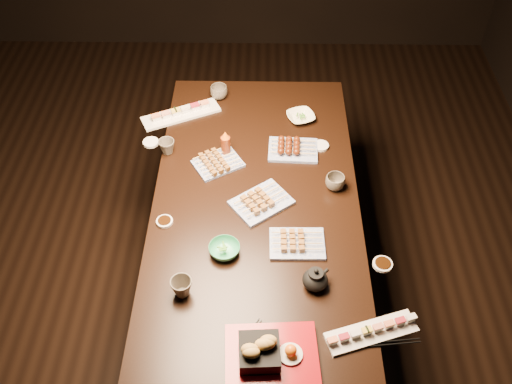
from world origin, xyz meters
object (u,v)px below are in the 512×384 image
sushi_platter_far (181,112)px  yakitori_plate_left (218,161)px  sushi_platter_near (372,330)px  teacup_far_left (167,147)px  teapot (315,278)px  condiment_bottle (226,143)px  edamame_bowl_cream (301,117)px  dining_table (256,256)px  tempura_tray (272,351)px  teacup_mid_right (335,182)px  teacup_far_right (219,92)px  yakitori_plate_center (261,199)px  edamame_bowl_green (224,250)px  yakitori_plate_right (297,241)px  teacup_near_left (182,287)px

sushi_platter_far → yakitori_plate_left: size_ratio=1.89×
sushi_platter_near → teacup_far_left: teacup_far_left is taller
teapot → condiment_bottle: (-0.38, 0.74, 0.02)m
edamame_bowl_cream → dining_table: bearing=-110.6°
edamame_bowl_cream → tempura_tray: 1.32m
teacup_mid_right → teacup_far_right: (-0.55, 0.65, 0.00)m
teacup_far_left → teacup_far_right: same height
teacup_far_left → condiment_bottle: size_ratio=0.56×
yakitori_plate_center → yakitori_plate_left: bearing=93.0°
sushi_platter_near → edamame_bowl_green: bearing=128.8°
dining_table → yakitori_plate_center: (0.02, -0.00, 0.41)m
teapot → dining_table: bearing=79.9°
sushi_platter_far → teacup_mid_right: size_ratio=4.55×
tempura_tray → sushi_platter_far: bearing=105.7°
sushi_platter_far → condiment_bottle: bearing=105.0°
yakitori_plate_center → sushi_platter_near: bearing=-94.3°
edamame_bowl_cream → teapot: 1.00m
yakitori_plate_center → yakitori_plate_right: 0.27m
yakitori_plate_right → yakitori_plate_left: 0.58m
yakitori_plate_left → condiment_bottle: (0.03, 0.07, 0.04)m
yakitori_plate_left → teapot: size_ratio=1.81×
yakitori_plate_right → dining_table: bearing=126.4°
tempura_tray → teacup_mid_right: size_ratio=3.68×
sushi_platter_near → edamame_bowl_cream: (-0.21, 1.20, -0.00)m
yakitori_plate_right → condiment_bottle: condiment_bottle is taller
teacup_far_right → condiment_bottle: bearing=-82.3°
yakitori_plate_center → tempura_tray: (0.04, -0.73, 0.03)m
yakitori_plate_right → sushi_platter_near: bearing=-58.2°
edamame_bowl_cream → teacup_mid_right: teacup_mid_right is taller
yakitori_plate_center → condiment_bottle: condiment_bottle is taller
sushi_platter_far → edamame_bowl_green: bearing=81.7°
yakitori_plate_left → edamame_bowl_green: (0.06, -0.51, -0.01)m
edamame_bowl_green → edamame_bowl_cream: edamame_bowl_green is taller
teacup_mid_right → teapot: (-0.12, -0.52, 0.01)m
dining_table → teacup_far_right: (-0.20, 0.75, 0.41)m
yakitori_plate_right → tempura_tray: 0.52m
sushi_platter_near → edamame_bowl_green: 0.65m
teapot → edamame_bowl_cream: bearing=52.0°
sushi_platter_far → teacup_near_left: teacup_near_left is taller
sushi_platter_far → tempura_tray: size_ratio=1.24×
edamame_bowl_cream → teacup_far_left: 0.69m
yakitori_plate_center → edamame_bowl_cream: yakitori_plate_center is taller
sushi_platter_far → edamame_bowl_cream: bearing=152.2°
edamame_bowl_green → condiment_bottle: bearing=92.4°
yakitori_plate_center → teacup_far_left: 0.55m
edamame_bowl_green → teapot: teapot is taller
yakitori_plate_right → tempura_tray: size_ratio=0.70×
dining_table → teacup_near_left: teacup_near_left is taller
tempura_tray → yakitori_plate_center: bearing=90.1°
sushi_platter_near → teacup_far_right: teacup_far_right is taller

